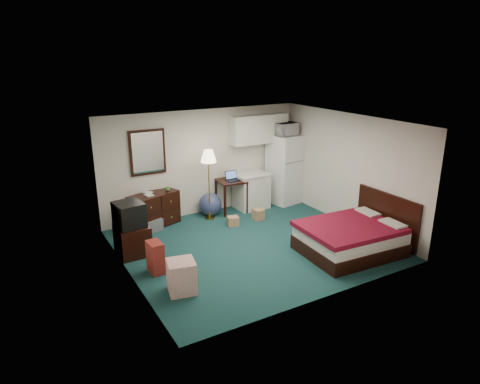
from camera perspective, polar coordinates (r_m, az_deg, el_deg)
floor at (r=8.78m, az=1.59°, el=-7.08°), size 5.00×4.50×0.01m
ceiling at (r=8.04m, az=1.74°, el=9.26°), size 5.00×4.50×0.01m
walls at (r=8.33m, az=1.66°, el=0.73°), size 5.01×4.51×2.50m
mirror at (r=9.65m, az=-12.23°, el=5.20°), size 0.80×0.06×1.00m
upper_cabinets at (r=10.63m, az=2.54°, el=8.40°), size 1.50×0.35×0.70m
headboard at (r=9.20m, az=18.99°, el=-3.18°), size 0.06×1.56×1.00m
dresser at (r=9.78m, az=-11.38°, el=-2.34°), size 1.22×0.84×0.76m
floor_lamp at (r=9.88m, az=-4.15°, el=0.93°), size 0.43×0.43×1.65m
desk at (r=10.45m, az=-1.19°, el=-0.51°), size 0.68×0.68×0.80m
exercise_ball at (r=10.27m, az=-3.98°, el=-1.63°), size 0.70×0.70×0.55m
kitchen_counter at (r=10.70m, az=1.53°, el=0.08°), size 0.80×0.61×0.86m
fridge at (r=11.07m, az=5.99°, el=3.08°), size 0.83×0.83×1.77m
bed at (r=8.62m, az=14.44°, el=-6.05°), size 1.90×1.52×0.58m
tv_stand at (r=8.55m, az=-14.13°, el=-6.23°), size 0.60×0.65×0.58m
suitcase at (r=7.78m, az=-11.20°, el=-8.54°), size 0.24×0.37×0.58m
retail_box at (r=7.13m, az=-7.80°, el=-11.10°), size 0.51×0.51×0.54m
file_bin at (r=9.62m, az=-11.58°, el=-4.29°), size 0.44×0.37×0.27m
cardboard_box_a at (r=9.69m, az=-0.93°, el=-3.90°), size 0.30×0.27×0.21m
cardboard_box_b at (r=10.05m, az=2.45°, el=-2.98°), size 0.24×0.27×0.25m
laptop at (r=10.26m, az=-0.89°, el=2.11°), size 0.33×0.27×0.22m
crt_tv at (r=8.36m, az=-14.58°, el=-2.93°), size 0.57×0.61×0.47m
microwave at (r=10.77m, az=6.10°, el=8.53°), size 0.60×0.37×0.39m
book_a at (r=9.48m, az=-12.53°, el=0.08°), size 0.16×0.05×0.22m
book_b at (r=9.64m, az=-12.48°, el=0.33°), size 0.13×0.11×0.21m
mug at (r=9.77m, az=-9.63°, el=0.47°), size 0.14×0.13×0.12m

